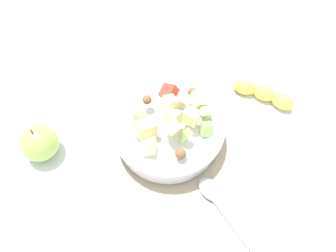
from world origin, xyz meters
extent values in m
plane|color=silver|center=(0.00, 0.00, 0.00)|extent=(2.40, 2.40, 0.00)
cube|color=tan|center=(0.00, 0.00, 0.00)|extent=(0.41, 0.36, 0.01)
cylinder|color=white|center=(0.00, 0.01, 0.03)|extent=(0.22, 0.22, 0.06)
torus|color=white|center=(0.00, 0.01, 0.06)|extent=(0.24, 0.24, 0.02)
cube|color=#E5D684|center=(0.03, 0.02, 0.11)|extent=(0.04, 0.04, 0.03)
cube|color=#A3CC6B|center=(0.02, 0.08, 0.07)|extent=(0.03, 0.03, 0.04)
cube|color=#93C160|center=(0.04, 0.04, 0.09)|extent=(0.03, 0.03, 0.03)
cube|color=beige|center=(0.06, -0.03, 0.08)|extent=(0.04, 0.04, 0.04)
cube|color=#93C160|center=(-0.01, 0.09, 0.08)|extent=(0.03, 0.03, 0.03)
sphere|color=brown|center=(-0.07, 0.03, 0.09)|extent=(0.02, 0.02, 0.02)
sphere|color=brown|center=(-0.07, 0.07, 0.07)|extent=(0.03, 0.03, 0.03)
cube|color=#93C160|center=(0.00, -0.05, 0.09)|extent=(0.03, 0.03, 0.03)
cube|color=#BC3828|center=(-0.06, 0.01, 0.10)|extent=(0.04, 0.05, 0.04)
cube|color=beige|center=(-0.04, 0.08, 0.08)|extent=(0.04, 0.05, 0.04)
cube|color=beige|center=(-0.02, 0.01, 0.11)|extent=(0.04, 0.04, 0.03)
sphere|color=brown|center=(0.08, 0.03, 0.08)|extent=(0.03, 0.03, 0.03)
cube|color=beige|center=(0.01, 0.05, 0.10)|extent=(0.04, 0.04, 0.03)
cube|color=#E5D684|center=(0.03, -0.04, 0.09)|extent=(0.05, 0.05, 0.04)
cube|color=#E5D684|center=(-0.04, 0.04, 0.10)|extent=(0.03, 0.04, 0.03)
cube|color=beige|center=(0.01, 0.02, 0.11)|extent=(0.05, 0.04, 0.04)
sphere|color=brown|center=(-0.04, -0.03, 0.09)|extent=(0.03, 0.03, 0.03)
ellipsoid|color=#B7B7BC|center=(0.13, 0.08, 0.01)|extent=(0.07, 0.06, 0.01)
cube|color=#B7B7BC|center=(0.21, 0.13, 0.01)|extent=(0.14, 0.09, 0.01)
sphere|color=#9EC656|center=(0.02, -0.27, 0.04)|extent=(0.08, 0.08, 0.08)
cylinder|color=brown|center=(0.02, -0.27, 0.09)|extent=(0.00, 0.00, 0.01)
ellipsoid|color=yellow|center=(-0.07, 0.28, 0.02)|extent=(0.06, 0.07, 0.04)
ellipsoid|color=yellow|center=(-0.10, 0.24, 0.02)|extent=(0.06, 0.07, 0.04)
ellipsoid|color=yellow|center=(-0.12, 0.20, 0.02)|extent=(0.05, 0.06, 0.04)
camera|label=1|loc=(0.38, -0.01, 0.67)|focal=36.39mm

